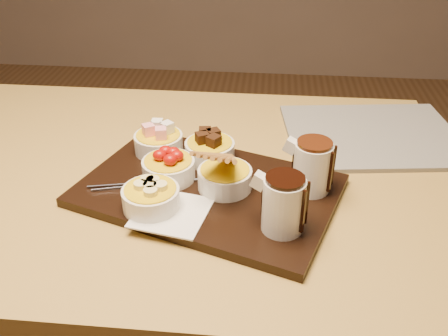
# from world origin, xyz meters

# --- Properties ---
(dining_table) EXTENTS (1.20, 0.80, 0.75)m
(dining_table) POSITION_xyz_m (0.00, 0.00, 0.65)
(dining_table) COLOR #B69243
(dining_table) RESTS_ON ground
(serving_board) EXTENTS (0.53, 0.43, 0.02)m
(serving_board) POSITION_xyz_m (0.11, -0.08, 0.76)
(serving_board) COLOR black
(serving_board) RESTS_ON dining_table
(napkin) EXTENTS (0.14, 0.14, 0.00)m
(napkin) POSITION_xyz_m (0.06, -0.16, 0.77)
(napkin) COLOR white
(napkin) RESTS_ON serving_board
(bowl_marshmallows) EXTENTS (0.10, 0.10, 0.04)m
(bowl_marshmallows) POSITION_xyz_m (-0.00, 0.04, 0.79)
(bowl_marshmallows) COLOR white
(bowl_marshmallows) RESTS_ON serving_board
(bowl_cake) EXTENTS (0.10, 0.10, 0.04)m
(bowl_cake) POSITION_xyz_m (0.10, 0.02, 0.79)
(bowl_cake) COLOR white
(bowl_cake) RESTS_ON serving_board
(bowl_strawberries) EXTENTS (0.10, 0.10, 0.04)m
(bowl_strawberries) POSITION_xyz_m (0.03, -0.06, 0.79)
(bowl_strawberries) COLOR white
(bowl_strawberries) RESTS_ON serving_board
(bowl_biscotti) EXTENTS (0.10, 0.10, 0.04)m
(bowl_biscotti) POSITION_xyz_m (0.14, -0.08, 0.79)
(bowl_biscotti) COLOR white
(bowl_biscotti) RESTS_ON serving_board
(bowl_bananas) EXTENTS (0.10, 0.10, 0.04)m
(bowl_bananas) POSITION_xyz_m (0.02, -0.15, 0.79)
(bowl_bananas) COLOR white
(bowl_bananas) RESTS_ON serving_board
(pitcher_dark_chocolate) EXTENTS (0.09, 0.09, 0.09)m
(pitcher_dark_chocolate) POSITION_xyz_m (0.25, -0.19, 0.81)
(pitcher_dark_chocolate) COLOR silver
(pitcher_dark_chocolate) RESTS_ON serving_board
(pitcher_milk_chocolate) EXTENTS (0.09, 0.09, 0.09)m
(pitcher_milk_chocolate) POSITION_xyz_m (0.30, -0.07, 0.81)
(pitcher_milk_chocolate) COLOR silver
(pitcher_milk_chocolate) RESTS_ON serving_board
(fondue_skewers) EXTENTS (0.09, 0.26, 0.01)m
(fondue_skewers) POSITION_xyz_m (0.02, -0.08, 0.77)
(fondue_skewers) COLOR silver
(fondue_skewers) RESTS_ON serving_board
(newspaper) EXTENTS (0.41, 0.35, 0.01)m
(newspaper) POSITION_xyz_m (0.45, 0.18, 0.76)
(newspaper) COLOR beige
(newspaper) RESTS_ON dining_table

